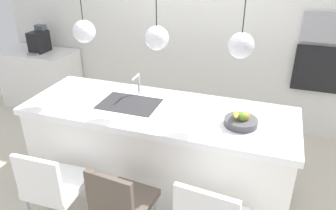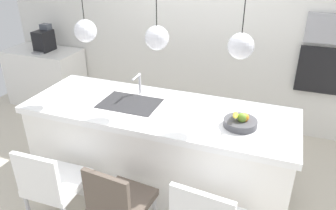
% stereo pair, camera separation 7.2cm
% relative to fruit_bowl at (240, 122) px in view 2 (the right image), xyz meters
% --- Properties ---
extents(floor, '(6.60, 6.60, 0.00)m').
position_rel_fruit_bowl_xyz_m(floor, '(-0.77, 0.07, -0.96)').
color(floor, beige).
rests_on(floor, ground).
extents(back_wall, '(6.00, 0.10, 2.60)m').
position_rel_fruit_bowl_xyz_m(back_wall, '(-0.77, 1.72, 0.34)').
color(back_wall, silver).
rests_on(back_wall, ground).
extents(kitchen_island, '(2.54, 0.90, 0.92)m').
position_rel_fruit_bowl_xyz_m(kitchen_island, '(-0.77, 0.07, -0.50)').
color(kitchen_island, white).
rests_on(kitchen_island, ground).
extents(sink_basin, '(0.56, 0.40, 0.02)m').
position_rel_fruit_bowl_xyz_m(sink_basin, '(-1.06, 0.07, -0.05)').
color(sink_basin, '#2D2D30').
rests_on(sink_basin, kitchen_island).
extents(faucet, '(0.02, 0.17, 0.22)m').
position_rel_fruit_bowl_xyz_m(faucet, '(-1.06, 0.28, 0.10)').
color(faucet, silver).
rests_on(faucet, kitchen_island).
extents(fruit_bowl, '(0.28, 0.28, 0.15)m').
position_rel_fruit_bowl_xyz_m(fruit_bowl, '(0.00, 0.00, 0.00)').
color(fruit_bowl, '#4C4C51').
rests_on(fruit_bowl, kitchen_island).
extents(side_counter, '(1.10, 0.60, 0.86)m').
position_rel_fruit_bowl_xyz_m(side_counter, '(-3.17, 1.35, -0.53)').
color(side_counter, white).
rests_on(side_counter, ground).
extents(coffee_machine, '(0.20, 0.35, 0.38)m').
position_rel_fruit_bowl_xyz_m(coffee_machine, '(-3.10, 1.35, 0.06)').
color(coffee_machine, black).
rests_on(coffee_machine, side_counter).
extents(microwave, '(0.54, 0.08, 0.34)m').
position_rel_fruit_bowl_xyz_m(microwave, '(0.71, 1.65, 0.47)').
color(microwave, '#9E9EA3').
rests_on(microwave, back_wall).
extents(oven, '(0.56, 0.08, 0.56)m').
position_rel_fruit_bowl_xyz_m(oven, '(0.71, 1.65, -0.03)').
color(oven, black).
rests_on(oven, back_wall).
extents(chair_near, '(0.44, 0.48, 0.85)m').
position_rel_fruit_bowl_xyz_m(chair_near, '(-1.41, -0.75, -0.47)').
color(chair_near, white).
rests_on(chair_near, ground).
extents(chair_middle, '(0.45, 0.48, 0.84)m').
position_rel_fruit_bowl_xyz_m(chair_middle, '(-0.78, -0.74, -0.48)').
color(chair_middle, brown).
rests_on(chair_middle, ground).
extents(pendant_light_left, '(0.21, 0.21, 0.81)m').
position_rel_fruit_bowl_xyz_m(pendant_light_left, '(-1.47, 0.07, 0.62)').
color(pendant_light_left, silver).
extents(pendant_light_center, '(0.21, 0.21, 0.81)m').
position_rel_fruit_bowl_xyz_m(pendant_light_center, '(-0.77, 0.07, 0.62)').
color(pendant_light_center, silver).
extents(pendant_light_right, '(0.21, 0.21, 0.81)m').
position_rel_fruit_bowl_xyz_m(pendant_light_right, '(-0.07, 0.07, 0.62)').
color(pendant_light_right, silver).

